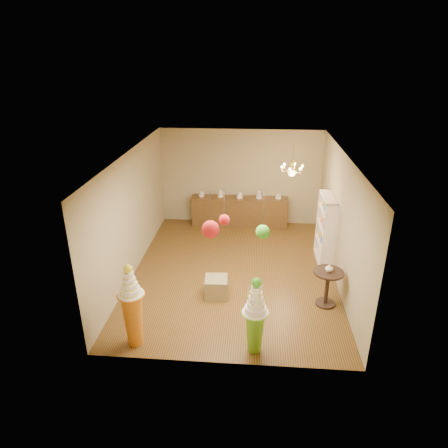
# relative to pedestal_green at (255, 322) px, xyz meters

# --- Properties ---
(floor) EXTENTS (6.50, 6.50, 0.00)m
(floor) POSITION_rel_pedestal_green_xyz_m (-0.55, 2.85, -0.63)
(floor) COLOR #573B17
(floor) RESTS_ON ground
(ceiling) EXTENTS (6.50, 6.50, 0.00)m
(ceiling) POSITION_rel_pedestal_green_xyz_m (-0.55, 2.85, 2.37)
(ceiling) COLOR white
(ceiling) RESTS_ON ground
(wall_back) EXTENTS (5.00, 0.04, 3.00)m
(wall_back) POSITION_rel_pedestal_green_xyz_m (-0.55, 6.10, 0.87)
(wall_back) COLOR tan
(wall_back) RESTS_ON ground
(wall_front) EXTENTS (5.00, 0.04, 3.00)m
(wall_front) POSITION_rel_pedestal_green_xyz_m (-0.55, -0.40, 0.87)
(wall_front) COLOR tan
(wall_front) RESTS_ON ground
(wall_left) EXTENTS (0.04, 6.50, 3.00)m
(wall_left) POSITION_rel_pedestal_green_xyz_m (-3.05, 2.85, 0.87)
(wall_left) COLOR tan
(wall_left) RESTS_ON ground
(wall_right) EXTENTS (0.04, 6.50, 3.00)m
(wall_right) POSITION_rel_pedestal_green_xyz_m (1.95, 2.85, 0.87)
(wall_right) COLOR tan
(wall_right) RESTS_ON ground
(pedestal_green) EXTENTS (0.60, 0.60, 1.54)m
(pedestal_green) POSITION_rel_pedestal_green_xyz_m (0.00, 0.00, 0.00)
(pedestal_green) COLOR #6EB727
(pedestal_green) RESTS_ON floor
(pedestal_orange) EXTENTS (0.56, 0.56, 1.71)m
(pedestal_orange) POSITION_rel_pedestal_green_xyz_m (-2.26, -0.00, 0.06)
(pedestal_orange) COLOR orange
(pedestal_orange) RESTS_ON floor
(burlap_riser) EXTENTS (0.53, 0.53, 0.46)m
(burlap_riser) POSITION_rel_pedestal_green_xyz_m (-0.88, 1.72, -0.41)
(burlap_riser) COLOR olive
(burlap_riser) RESTS_ON floor
(sideboard) EXTENTS (3.04, 0.54, 1.16)m
(sideboard) POSITION_rel_pedestal_green_xyz_m (-0.55, 5.82, -0.16)
(sideboard) COLOR #563A1B
(sideboard) RESTS_ON floor
(shelving_unit) EXTENTS (0.33, 1.20, 1.80)m
(shelving_unit) POSITION_rel_pedestal_green_xyz_m (1.78, 3.65, 0.27)
(shelving_unit) COLOR white
(shelving_unit) RESTS_ON floor
(round_table) EXTENTS (0.86, 0.86, 0.83)m
(round_table) POSITION_rel_pedestal_green_xyz_m (1.55, 1.59, -0.10)
(round_table) COLOR black
(round_table) RESTS_ON floor
(vase) EXTENTS (0.20, 0.20, 0.17)m
(vase) POSITION_rel_pedestal_green_xyz_m (1.55, 1.59, 0.28)
(vase) COLOR white
(vase) RESTS_ON round_table
(pom_red_left) EXTENTS (0.31, 0.31, 0.88)m
(pom_red_left) POSITION_rel_pedestal_green_xyz_m (-0.83, 0.36, 1.65)
(pom_red_left) COLOR #383228
(pom_red_left) RESTS_ON ceiling
(pom_green_mid) EXTENTS (0.26, 0.26, 0.96)m
(pom_green_mid) POSITION_rel_pedestal_green_xyz_m (0.08, 0.57, 1.54)
(pom_green_mid) COLOR #383228
(pom_green_mid) RESTS_ON ceiling
(pom_red_right) EXTENTS (0.19, 0.19, 0.67)m
(pom_red_right) POSITION_rel_pedestal_green_xyz_m (-0.60, 0.46, 1.79)
(pom_red_right) COLOR #383228
(pom_red_right) RESTS_ON ceiling
(chandelier) EXTENTS (0.75, 0.75, 0.85)m
(chandelier) POSITION_rel_pedestal_green_xyz_m (0.85, 4.13, 1.67)
(chandelier) COLOR gold
(chandelier) RESTS_ON ceiling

